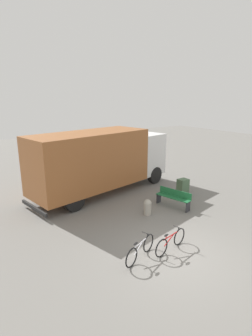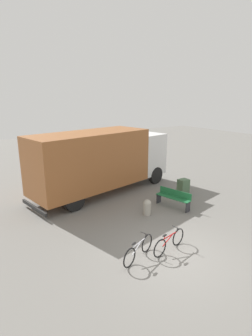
{
  "view_description": "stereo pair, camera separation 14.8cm",
  "coord_description": "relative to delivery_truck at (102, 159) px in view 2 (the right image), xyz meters",
  "views": [
    {
      "loc": [
        -5.66,
        -5.63,
        5.15
      ],
      "look_at": [
        1.07,
        4.62,
        1.82
      ],
      "focal_mm": 28.0,
      "sensor_mm": 36.0,
      "label": 1
    },
    {
      "loc": [
        -5.53,
        -5.71,
        5.15
      ],
      "look_at": [
        1.07,
        4.62,
        1.82
      ],
      "focal_mm": 28.0,
      "sensor_mm": 36.0,
      "label": 2
    }
  ],
  "objects": [
    {
      "name": "bicycle_middle",
      "position": [
        -0.79,
        -6.43,
        -1.55
      ],
      "size": [
        1.66,
        0.5,
        0.73
      ],
      "rotation": [
        0.0,
        0.0,
        0.21
      ],
      "color": "black",
      "rests_on": "ground"
    },
    {
      "name": "bicycle_near",
      "position": [
        -1.95,
        -6.25,
        -1.55
      ],
      "size": [
        1.58,
        0.7,
        0.73
      ],
      "rotation": [
        0.0,
        0.0,
        0.38
      ],
      "color": "black",
      "rests_on": "ground"
    },
    {
      "name": "park_bench",
      "position": [
        1.93,
        -3.69,
        -1.41
      ],
      "size": [
        0.82,
        1.8,
        0.84
      ],
      "rotation": [
        0.0,
        0.0,
        1.82
      ],
      "color": "#1E6638",
      "rests_on": "ground"
    },
    {
      "name": "delivery_truck",
      "position": [
        0.0,
        0.0,
        0.0
      ],
      "size": [
        8.59,
        3.95,
        3.42
      ],
      "rotation": [
        0.0,
        0.0,
        0.2
      ],
      "color": "#99592D",
      "rests_on": "ground"
    },
    {
      "name": "ground_plane",
      "position": [
        -0.82,
        -6.67,
        -1.9
      ],
      "size": [
        60.0,
        60.0,
        0.0
      ],
      "primitive_type": "plane",
      "color": "slate"
    },
    {
      "name": "bollard_near_bench",
      "position": [
        0.32,
        -3.7,
        -1.51
      ],
      "size": [
        0.36,
        0.36,
        0.72
      ],
      "color": "#9E998C",
      "rests_on": "ground"
    },
    {
      "name": "utility_box",
      "position": [
        3.58,
        -2.66,
        -1.48
      ],
      "size": [
        0.55,
        0.46,
        0.83
      ],
      "color": "#4C6B4C",
      "rests_on": "ground"
    }
  ]
}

